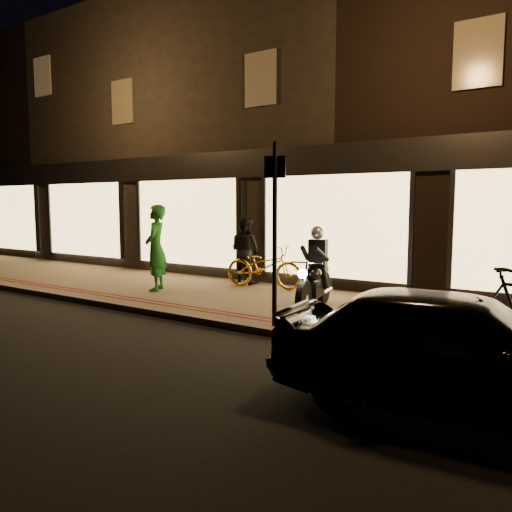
{
  "coord_description": "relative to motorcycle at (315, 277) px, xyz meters",
  "views": [
    {
      "loc": [
        4.99,
        -6.64,
        2.13
      ],
      "look_at": [
        -0.5,
        1.52,
        1.1
      ],
      "focal_mm": 35.0,
      "sensor_mm": 36.0,
      "label": 1
    }
  ],
  "objects": [
    {
      "name": "sidewalk",
      "position": [
        -0.66,
        0.16,
        -0.67
      ],
      "size": [
        50.0,
        4.0,
        0.12
      ],
      "primitive_type": "cube",
      "color": "brown",
      "rests_on": "ground"
    },
    {
      "name": "bicycle_gold",
      "position": [
        -2.1,
        1.44,
        -0.09
      ],
      "size": [
        2.05,
        0.92,
        1.04
      ],
      "primitive_type": "imported",
      "rotation": [
        0.0,
        0.0,
        1.69
      ],
      "color": "gold",
      "rests_on": "sidewalk"
    },
    {
      "name": "red_kerb_lines",
      "position": [
        -0.66,
        -1.29,
        -0.61
      ],
      "size": [
        50.0,
        0.26,
        0.01
      ],
      "color": "maroon",
      "rests_on": "sidewalk"
    },
    {
      "name": "sign_post",
      "position": [
        0.07,
        -1.59,
        1.06
      ],
      "size": [
        0.34,
        0.13,
        3.0
      ],
      "rotation": [
        0.0,
        0.0,
        0.29
      ],
      "color": "black",
      "rests_on": "sidewalk"
    },
    {
      "name": "kerb_stone",
      "position": [
        -0.66,
        -1.79,
        -0.67
      ],
      "size": [
        50.0,
        0.14,
        0.12
      ],
      "primitive_type": "cube",
      "color": "#59544C",
      "rests_on": "ground"
    },
    {
      "name": "building_row",
      "position": [
        -0.66,
        7.15,
        3.51
      ],
      "size": [
        48.0,
        10.11,
        8.5
      ],
      "color": "black",
      "rests_on": "ground"
    },
    {
      "name": "person_dark",
      "position": [
        -2.85,
        1.72,
        0.23
      ],
      "size": [
        0.86,
        0.7,
        1.68
      ],
      "primitive_type": "imported",
      "rotation": [
        0.0,
        0.0,
        3.07
      ],
      "color": "black",
      "rests_on": "sidewalk"
    },
    {
      "name": "motorcycle",
      "position": [
        0.0,
        0.0,
        0.0
      ],
      "size": [
        0.68,
        1.93,
        1.59
      ],
      "rotation": [
        0.0,
        0.0,
        0.18
      ],
      "color": "black",
      "rests_on": "sidewalk"
    },
    {
      "name": "parked_car",
      "position": [
        3.27,
        -3.22,
        -0.08
      ],
      "size": [
        3.94,
        1.85,
        1.3
      ],
      "primitive_type": "imported",
      "rotation": [
        0.0,
        0.0,
        1.65
      ],
      "color": "black",
      "rests_on": "ground"
    },
    {
      "name": "ground",
      "position": [
        -0.66,
        -1.84,
        -0.73
      ],
      "size": [
        90.0,
        90.0,
        0.0
      ],
      "primitive_type": "plane",
      "color": "black",
      "rests_on": "ground"
    },
    {
      "name": "person_green",
      "position": [
        -3.99,
        -0.24,
        0.38
      ],
      "size": [
        0.78,
        0.87,
        1.99
      ],
      "primitive_type": "imported",
      "rotation": [
        0.0,
        0.0,
        -1.04
      ],
      "color": "#1D6E24",
      "rests_on": "sidewalk"
    }
  ]
}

